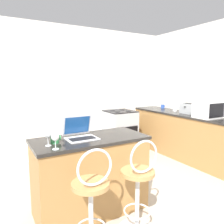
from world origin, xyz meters
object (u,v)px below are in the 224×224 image
Objects in this scene: mug_white at (175,109)px; stove_range at (120,131)px; wine_glass_tall at (48,134)px; mug_green at (55,139)px; microwave at (210,109)px; bar_stool_near at (92,204)px; laptop at (80,133)px; wine_glass_short at (55,138)px; bar_stool_far at (138,190)px; toaster at (188,109)px; mug_blue at (163,106)px.

stove_range is at bearing 146.06° from mug_white.
mug_green is (0.09, 0.07, -0.07)m from wine_glass_tall.
microwave reaches higher than wine_glass_tall.
microwave is (2.62, 0.78, 0.58)m from bar_stool_near.
laptop is 0.45m from wine_glass_short.
laptop is 0.64× the size of microwave.
bar_stool_far reaches higher than mug_green.
stove_range is 5.67× the size of wine_glass_short.
toaster reaches higher than stove_range.
bar_stool_near is 6.16× the size of wine_glass_tall.
mug_blue is at bearing 27.99° from mug_green.
wine_glass_tall is 3.46m from mug_blue.
bar_stool_near is 0.69m from wine_glass_short.
wine_glass_short is 3.14m from mug_white.
toaster reaches higher than mug_green.
toaster is (2.15, 1.28, 0.53)m from bar_stool_far.
wine_glass_tall reaches higher than stove_range.
microwave reaches higher than laptop.
mug_white is (-0.14, -0.51, -0.00)m from mug_blue.
mug_blue is (3.04, 1.64, -0.07)m from wine_glass_tall.
wine_glass_tall is at bearing 146.03° from bar_stool_far.
wine_glass_tall reaches higher than mug_blue.
wine_glass_tall is at bearing -137.87° from stove_range.
bar_stool_near and bar_stool_far have the same top height.
toaster is 0.34× the size of stove_range.
toaster is 3.10× the size of mug_white.
mug_green is at bearing -159.44° from mug_white.
wine_glass_short is at bearing -156.11° from mug_white.
wine_glass_short reaches higher than mug_white.
wine_glass_tall reaches higher than mug_white.
stove_range is at bearing 52.90° from bar_stool_near.
bar_stool_far is 10.11× the size of mug_white.
bar_stool_near is 3.17m from mug_white.
wine_glass_short is at bearing -104.33° from mug_green.
mug_green is at bearing 138.96° from bar_stool_far.
mug_blue is at bearing 80.27° from toaster.
wine_glass_tall is (-2.89, -0.77, 0.02)m from toaster.
wine_glass_short reaches higher than bar_stool_near.
mug_white is at bearing 21.59° from laptop.
wine_glass_tall is at bearing -165.09° from toaster.
wine_glass_short is (-0.72, 0.36, 0.55)m from bar_stool_far.
wine_glass_tall is at bearing 102.89° from wine_glass_short.
wine_glass_short reaches higher than mug_blue.
stove_range is at bearing 173.35° from mug_blue.
laptop reaches higher than toaster.
laptop reaches higher than bar_stool_near.
bar_stool_far is 2.55m from toaster.
wine_glass_short is 1.64× the size of mug_blue.
bar_stool_far is at bearing -142.90° from mug_white.
bar_stool_near reaches higher than stove_range.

